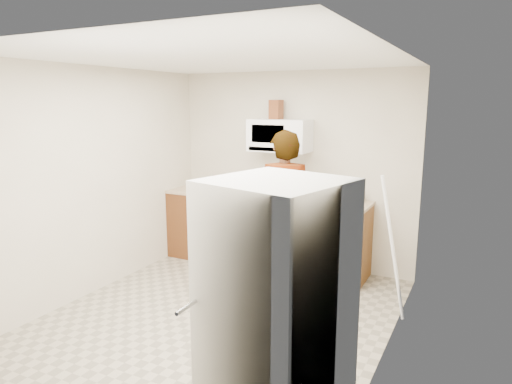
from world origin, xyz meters
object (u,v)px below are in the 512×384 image
Objects in this scene: person at (284,211)px; kettle at (354,195)px; gas_range at (275,231)px; microwave at (280,136)px; saucepan at (267,187)px; fridge at (276,323)px.

kettle is (0.60, 0.70, 0.11)m from person.
microwave is at bearing 90.00° from gas_range.
microwave is 4.28× the size of kettle.
person reaches higher than kettle.
person is 0.92m from saucepan.
fridge is (1.34, -2.88, 0.36)m from gas_range.
saucepan is at bearing 165.34° from microwave.
microwave is at bearing -154.13° from kettle.
gas_range is 5.47× the size of saucepan.
person is 8.81× the size of saucepan.
saucepan is (-1.54, 3.07, 0.16)m from fridge.
microwave is at bearing 127.55° from fridge.
person reaches higher than saucepan.
fridge is at bearing -63.30° from saucepan.
fridge is at bearing 91.71° from person.
fridge is 8.23× the size of saucepan.
microwave is (0.00, 0.13, 1.21)m from gas_range.
microwave is 3.40m from fridge.
kettle is (-0.38, 3.05, 0.17)m from fridge.
person is (0.36, -0.54, 0.42)m from gas_range.
fridge is (1.34, -3.01, -0.85)m from microwave.
saucepan is at bearing 130.30° from fridge.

